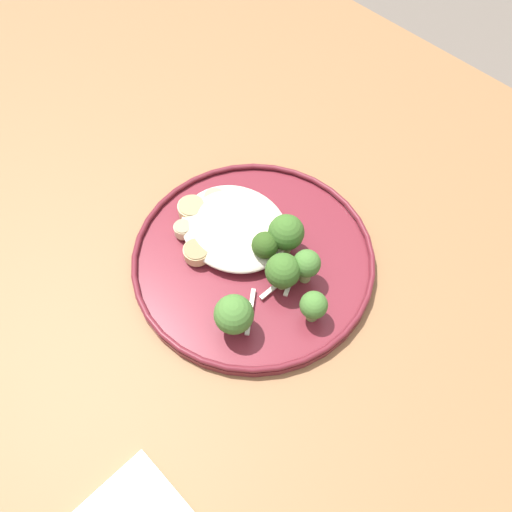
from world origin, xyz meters
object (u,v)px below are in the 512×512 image
(broccoli_floret_tall_stalk, at_px, (307,265))
(broccoli_floret_right_tilted, at_px, (313,306))
(seared_scallop_tilted_round, at_px, (223,223))
(broccoli_floret_left_leaning, at_px, (283,271))
(seared_scallop_front_small, at_px, (237,237))
(broccoli_floret_center_pile, at_px, (265,246))
(seared_scallop_large_seared, at_px, (193,208))
(broccoli_floret_rear_charred, at_px, (234,315))
(seared_scallop_on_noodles, at_px, (215,200))
(dinner_plate, at_px, (256,261))
(seared_scallop_tiny_bay, at_px, (221,248))
(seared_scallop_half_hidden, at_px, (197,252))
(seared_scallop_rear_pale, at_px, (183,229))
(broccoli_floret_beside_noodles, at_px, (286,233))

(broccoli_floret_tall_stalk, distance_m, broccoli_floret_right_tilted, 0.05)
(seared_scallop_tilted_round, height_order, broccoli_floret_left_leaning, broccoli_floret_left_leaning)
(seared_scallop_front_small, height_order, broccoli_floret_center_pile, broccoli_floret_center_pile)
(seared_scallop_large_seared, relative_size, seared_scallop_front_small, 1.50)
(broccoli_floret_center_pile, xyz_separation_m, broccoli_floret_rear_charred, (0.04, -0.09, 0.00))
(broccoli_floret_left_leaning, bearing_deg, seared_scallop_front_small, 176.20)
(seared_scallop_large_seared, height_order, seared_scallop_on_noodles, seared_scallop_large_seared)
(seared_scallop_large_seared, height_order, seared_scallop_front_small, seared_scallop_large_seared)
(seared_scallop_large_seared, bearing_deg, seared_scallop_front_small, 7.52)
(dinner_plate, distance_m, seared_scallop_tiny_bay, 0.04)
(seared_scallop_large_seared, height_order, broccoli_floret_center_pile, broccoli_floret_center_pile)
(dinner_plate, xyz_separation_m, broccoli_floret_rear_charred, (0.05, -0.08, 0.03))
(seared_scallop_half_hidden, xyz_separation_m, broccoli_floret_center_pile, (0.06, 0.05, 0.02))
(seared_scallop_large_seared, distance_m, broccoli_floret_left_leaning, 0.15)
(seared_scallop_tiny_bay, relative_size, broccoli_floret_right_tilted, 0.54)
(seared_scallop_on_noodles, relative_size, broccoli_floret_right_tilted, 0.63)
(seared_scallop_on_noodles, bearing_deg, broccoli_floret_tall_stalk, 0.34)
(seared_scallop_rear_pale, relative_size, seared_scallop_front_small, 0.97)
(seared_scallop_on_noodles, height_order, broccoli_floret_tall_stalk, broccoli_floret_tall_stalk)
(seared_scallop_tilted_round, height_order, broccoli_floret_tall_stalk, broccoli_floret_tall_stalk)
(broccoli_floret_tall_stalk, xyz_separation_m, broccoli_floret_beside_noodles, (-0.04, 0.01, 0.00))
(seared_scallop_tiny_bay, relative_size, seared_scallop_half_hidden, 0.74)
(seared_scallop_on_noodles, distance_m, broccoli_floret_center_pile, 0.10)
(seared_scallop_on_noodles, bearing_deg, dinner_plate, -12.90)
(broccoli_floret_center_pile, bearing_deg, broccoli_floret_rear_charred, -65.90)
(broccoli_floret_center_pile, bearing_deg, seared_scallop_on_noodles, 172.67)
(dinner_plate, relative_size, broccoli_floret_left_leaning, 5.50)
(broccoli_floret_right_tilted, height_order, broccoli_floret_rear_charred, broccoli_floret_rear_charred)
(seared_scallop_large_seared, height_order, seared_scallop_tiny_bay, seared_scallop_large_seared)
(broccoli_floret_right_tilted, bearing_deg, seared_scallop_half_hidden, -166.25)
(seared_scallop_tilted_round, xyz_separation_m, broccoli_floret_center_pile, (0.07, 0.00, 0.02))
(dinner_plate, xyz_separation_m, broccoli_floret_center_pile, (0.01, 0.01, 0.03))
(seared_scallop_on_noodles, bearing_deg, broccoli_floret_center_pile, -7.33)
(broccoli_floret_tall_stalk, distance_m, broccoli_floret_center_pile, 0.05)
(seared_scallop_front_small, bearing_deg, seared_scallop_half_hidden, -110.05)
(dinner_plate, height_order, seared_scallop_front_small, seared_scallop_front_small)
(seared_scallop_large_seared, relative_size, seared_scallop_on_noodles, 1.24)
(dinner_plate, height_order, broccoli_floret_beside_noodles, broccoli_floret_beside_noodles)
(seared_scallop_rear_pale, xyz_separation_m, seared_scallop_on_noodles, (-0.01, 0.06, 0.00))
(broccoli_floret_beside_noodles, bearing_deg, seared_scallop_rear_pale, -144.94)
(broccoli_floret_tall_stalk, distance_m, broccoli_floret_beside_noodles, 0.05)
(broccoli_floret_tall_stalk, distance_m, broccoli_floret_rear_charred, 0.10)
(seared_scallop_half_hidden, bearing_deg, seared_scallop_front_small, 69.95)
(seared_scallop_tiny_bay, xyz_separation_m, broccoli_floret_right_tilted, (0.13, 0.01, 0.02))
(seared_scallop_rear_pale, distance_m, broccoli_floret_right_tilted, 0.19)
(seared_scallop_rear_pale, bearing_deg, broccoli_floret_beside_noodles, 35.06)
(seared_scallop_on_noodles, height_order, broccoli_floret_rear_charred, broccoli_floret_rear_charred)
(broccoli_floret_tall_stalk, xyz_separation_m, broccoli_floret_left_leaning, (-0.01, -0.03, 0.00))
(seared_scallop_tiny_bay, xyz_separation_m, broccoli_floret_left_leaning, (0.08, 0.02, 0.02))
(seared_scallop_rear_pale, xyz_separation_m, broccoli_floret_right_tilted, (0.19, 0.03, 0.01))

